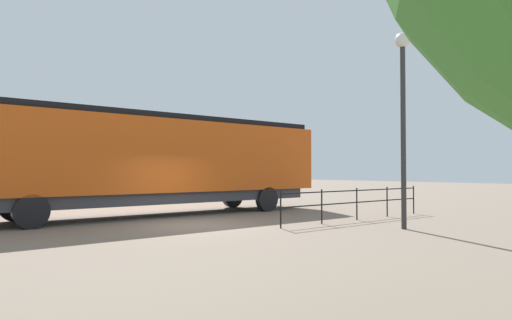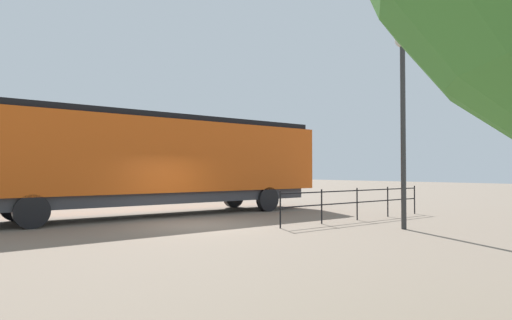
# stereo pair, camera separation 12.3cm
# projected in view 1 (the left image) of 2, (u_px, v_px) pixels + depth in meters

# --- Properties ---
(ground_plane) EXTENTS (120.00, 120.00, 0.00)m
(ground_plane) POSITION_uv_depth(u_px,v_px,m) (195.00, 225.00, 14.93)
(ground_plane) COLOR #756656
(locomotive) EXTENTS (3.01, 15.27, 4.12)m
(locomotive) POSITION_uv_depth(u_px,v_px,m) (168.00, 160.00, 18.36)
(locomotive) COLOR #D15114
(locomotive) RESTS_ON ground_plane
(lamp_post) EXTENTS (0.48, 0.48, 6.27)m
(lamp_post) POSITION_uv_depth(u_px,v_px,m) (403.00, 95.00, 13.94)
(lamp_post) COLOR #2D2D2D
(lamp_post) RESTS_ON ground_plane
(platform_fence) EXTENTS (0.05, 7.71, 1.20)m
(platform_fence) POSITION_uv_depth(u_px,v_px,m) (357.00, 199.00, 16.40)
(platform_fence) COLOR black
(platform_fence) RESTS_ON ground_plane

